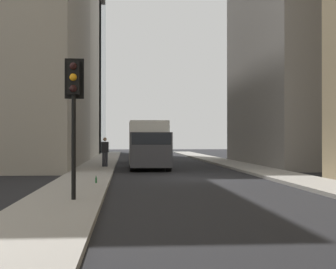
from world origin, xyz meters
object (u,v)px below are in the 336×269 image
Objects in this scene: delivery_truck at (149,144)px; traffic_light_foreground at (74,95)px; pedestrian at (105,151)px; discarded_bottle at (96,180)px; sedan_navy at (144,154)px.

delivery_truck is 1.69× the size of traffic_light_foreground.
discarded_bottle is (-11.74, -0.13, -0.84)m from pedestrian.
traffic_light_foreground reaches higher than delivery_truck.
traffic_light_foreground is at bearing 179.41° from pedestrian.
delivery_truck is 8.80m from sedan_navy.
traffic_light_foreground is (-25.44, 2.77, 2.29)m from sedan_navy.
sedan_navy is at bearing -6.21° from traffic_light_foreground.
delivery_truck is at bearing -99.56° from pedestrian.
delivery_truck reaches higher than discarded_bottle.
discarded_bottle is (-11.30, 2.46, -1.21)m from delivery_truck.
sedan_navy is 8.73m from pedestrian.
pedestrian is at bearing 162.71° from sedan_navy.
delivery_truck is 16.97m from traffic_light_foreground.
sedan_navy is 25.69m from traffic_light_foreground.
delivery_truck reaches higher than pedestrian.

